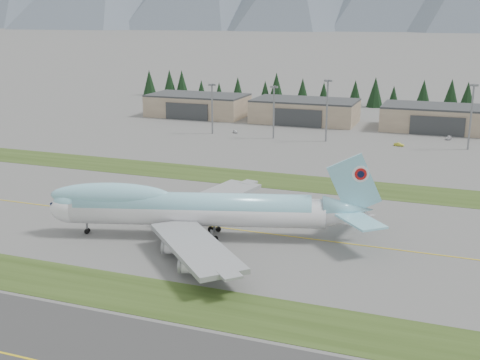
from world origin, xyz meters
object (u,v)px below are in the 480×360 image
at_px(hangar_right, 439,118).
at_px(service_vehicle_a, 235,133).
at_px(boeing_747_freighter, 194,208).
at_px(hangar_center, 305,111).
at_px(service_vehicle_c, 449,139).
at_px(hangar_left, 198,105).
at_px(service_vehicle_b, 399,146).

height_order(hangar_right, service_vehicle_a, hangar_right).
distance_m(boeing_747_freighter, hangar_center, 157.68).
relative_size(boeing_747_freighter, service_vehicle_c, 16.64).
height_order(hangar_center, service_vehicle_c, hangar_center).
bearing_deg(service_vehicle_c, hangar_right, 113.85).
relative_size(hangar_left, service_vehicle_c, 10.58).
distance_m(service_vehicle_a, service_vehicle_c, 87.97).
distance_m(hangar_left, service_vehicle_c, 121.89).
height_order(hangar_right, service_vehicle_c, hangar_right).
relative_size(hangar_left, service_vehicle_a, 13.54).
bearing_deg(service_vehicle_c, hangar_left, -179.84).
height_order(hangar_center, service_vehicle_b, hangar_center).
distance_m(hangar_center, hangar_right, 60.00).
bearing_deg(service_vehicle_a, hangar_center, 27.41).
bearing_deg(hangar_left, service_vehicle_b, -21.48).
height_order(hangar_left, hangar_right, same).
bearing_deg(service_vehicle_a, hangar_left, 100.60).
relative_size(hangar_center, service_vehicle_a, 13.54).
relative_size(boeing_747_freighter, hangar_center, 1.57).
height_order(boeing_747_freighter, service_vehicle_a, boeing_747_freighter).
bearing_deg(hangar_center, service_vehicle_a, -120.44).
xyz_separation_m(boeing_747_freighter, hangar_left, (-68.89, 157.07, -1.18)).
relative_size(boeing_747_freighter, service_vehicle_b, 19.36).
xyz_separation_m(hangar_left, service_vehicle_c, (120.09, -20.18, -5.39)).
height_order(boeing_747_freighter, service_vehicle_b, boeing_747_freighter).
bearing_deg(hangar_center, service_vehicle_b, -40.34).
bearing_deg(service_vehicle_b, hangar_left, 86.21).
distance_m(hangar_center, service_vehicle_a, 42.54).
xyz_separation_m(hangar_right, service_vehicle_a, (-81.38, -36.38, -5.39)).
bearing_deg(hangar_right, hangar_center, 180.00).
xyz_separation_m(hangar_right, service_vehicle_b, (-12.52, -40.32, -5.39)).
xyz_separation_m(hangar_left, service_vehicle_a, (33.62, -36.38, -5.39)).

